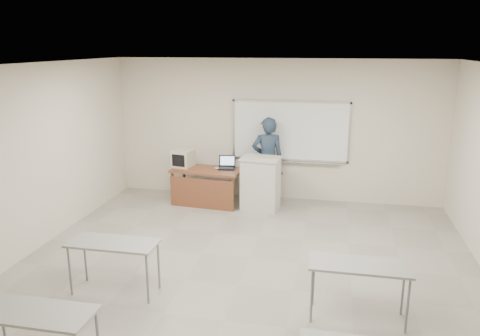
% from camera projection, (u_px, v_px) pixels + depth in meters
% --- Properties ---
extents(floor, '(7.00, 8.00, 0.01)m').
position_uv_depth(floor, '(238.00, 285.00, 6.57)').
color(floor, gray).
rests_on(floor, ground).
extents(whiteboard, '(2.48, 0.10, 1.31)m').
position_uv_depth(whiteboard, '(290.00, 132.00, 9.89)').
color(whiteboard, white).
rests_on(whiteboard, floor).
extents(student_desks, '(4.40, 2.20, 0.73)m').
position_uv_depth(student_desks, '(213.00, 290.00, 5.12)').
color(student_desks, gray).
rests_on(student_desks, floor).
extents(instructor_desk, '(1.44, 0.72, 0.75)m').
position_uv_depth(instructor_desk, '(206.00, 180.00, 9.71)').
color(instructor_desk, brown).
rests_on(instructor_desk, floor).
extents(podium, '(0.77, 0.56, 1.08)m').
position_uv_depth(podium, '(261.00, 183.00, 9.50)').
color(podium, '#BBB8B2').
rests_on(podium, floor).
extents(crt_monitor, '(0.39, 0.44, 0.37)m').
position_uv_depth(crt_monitor, '(183.00, 158.00, 9.94)').
color(crt_monitor, '#BAB298').
rests_on(crt_monitor, instructor_desk).
extents(laptop, '(0.35, 0.32, 0.26)m').
position_uv_depth(laptop, '(227.00, 166.00, 9.82)').
color(laptop, black).
rests_on(laptop, instructor_desk).
extents(mouse, '(0.11, 0.08, 0.04)m').
position_uv_depth(mouse, '(217.00, 168.00, 9.77)').
color(mouse, '#BABEC2').
rests_on(mouse, instructor_desk).
extents(keyboard, '(0.47, 0.18, 0.03)m').
position_uv_depth(keyboard, '(267.00, 159.00, 9.21)').
color(keyboard, '#BAB298').
rests_on(keyboard, podium).
extents(presenter, '(0.75, 0.58, 1.82)m').
position_uv_depth(presenter, '(268.00, 160.00, 9.90)').
color(presenter, black).
rests_on(presenter, floor).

